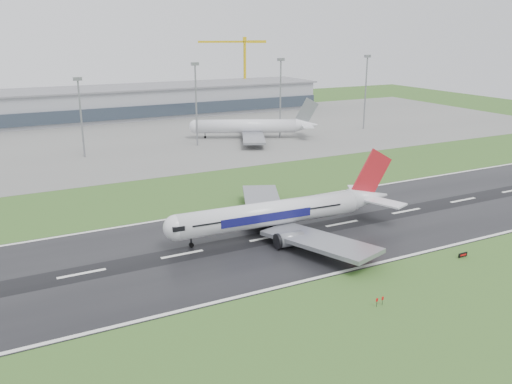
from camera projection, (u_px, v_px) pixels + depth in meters
ground at (268, 238)px, 118.78m from camera, size 520.00×520.00×0.00m
runway at (268, 238)px, 118.76m from camera, size 400.00×45.00×0.10m
apron at (126, 140)px, 225.19m from camera, size 400.00×130.00×0.08m
terminal at (96, 105)px, 274.11m from camera, size 240.00×36.00×15.00m
main_airliner at (285, 197)px, 119.90m from camera, size 58.66×56.14×16.52m
parked_airliner at (251, 119)px, 225.97m from camera, size 71.90×70.03×16.24m
tower_crane at (245, 71)px, 323.46m from camera, size 39.31×14.72×40.44m
runway_sign at (463, 255)px, 108.54m from camera, size 2.26×1.01×1.04m
floodmast_2 at (81, 120)px, 190.58m from camera, size 0.64×0.64×27.24m
floodmast_3 at (196, 106)px, 209.09m from camera, size 0.64×0.64×31.14m
floodmast_4 at (280, 100)px, 225.48m from camera, size 0.64×0.64×31.88m
floodmast_5 at (365, 94)px, 244.95m from camera, size 0.64×0.64×32.26m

